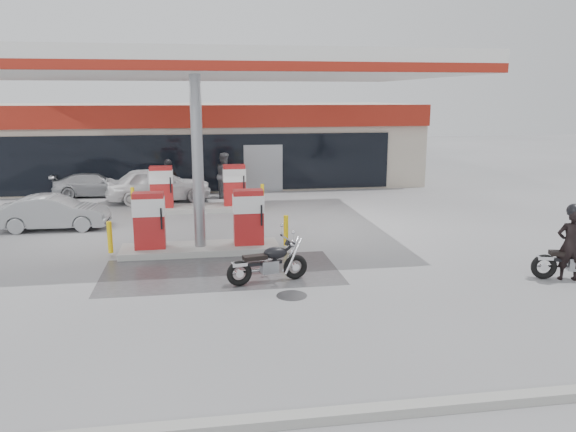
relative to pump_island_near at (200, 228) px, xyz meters
name	(u,v)px	position (x,y,z in m)	size (l,w,h in m)	color
ground	(201,273)	(0.00, -2.00, -0.71)	(90.00, 90.00, 0.00)	gray
wet_patch	(221,272)	(0.50, -2.00, -0.71)	(6.00, 3.00, 0.00)	#4C4C4F
drain_cover	(292,295)	(2.00, -4.00, -0.71)	(0.70, 0.70, 0.01)	#38383A
kerb	(207,427)	(0.00, -9.00, -0.64)	(28.00, 0.25, 0.15)	gray
store_building	(197,143)	(0.01, 13.94, 1.30)	(22.00, 8.22, 4.00)	#B9AE9B
canopy	(194,69)	(0.00, 3.00, 4.56)	(16.00, 10.02, 5.51)	silver
pump_island_near	(200,228)	(0.00, 0.00, 0.00)	(5.14, 1.30, 1.78)	#9E9E99
pump_island_far	(199,193)	(0.00, 6.00, 0.00)	(5.14, 1.30, 1.78)	#9E9E99
biker_main	(570,244)	(8.85, -3.96, 0.18)	(0.65, 0.43, 1.78)	black
parked_motorcycle	(269,264)	(1.62, -2.99, -0.24)	(2.03, 0.78, 1.05)	black
sedan_white	(159,184)	(-1.66, 8.20, 0.03)	(1.75, 4.34, 1.48)	white
attendant	(225,175)	(1.17, 8.80, 0.28)	(0.97, 0.75, 1.99)	#505054
hatchback_silver	(54,212)	(-4.82, 3.60, -0.13)	(1.23, 3.54, 1.17)	gray
parked_car_left	(95,185)	(-4.54, 10.00, -0.18)	(1.48, 3.64, 1.06)	#989A9F
parked_car_right	(288,173)	(4.50, 12.00, -0.15)	(1.86, 4.03, 1.12)	black
biker_walking	(169,182)	(-1.24, 8.20, 0.14)	(1.00, 0.41, 1.70)	black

